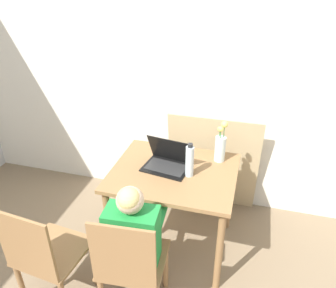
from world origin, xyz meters
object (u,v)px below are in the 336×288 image
(laptop, at_px, (168,160))
(person_seated, at_px, (135,231))
(chair_occupied, at_px, (131,265))
(water_bottle, at_px, (190,161))
(flower_vase, at_px, (220,146))
(chair_spare, at_px, (46,256))

(laptop, bearing_deg, person_seated, -86.02)
(chair_occupied, height_order, water_bottle, water_bottle)
(person_seated, bearing_deg, water_bottle, -118.31)
(laptop, height_order, flower_vase, flower_vase)
(flower_vase, bearing_deg, water_bottle, -124.58)
(flower_vase, bearing_deg, chair_spare, -133.78)
(flower_vase, bearing_deg, person_seated, -117.55)
(chair_occupied, height_order, laptop, laptop)
(chair_occupied, distance_m, person_seated, 0.20)
(chair_spare, distance_m, laptop, 1.04)
(chair_spare, bearing_deg, water_bottle, -130.93)
(chair_spare, bearing_deg, person_seated, -153.83)
(chair_spare, xyz_separation_m, person_seated, (0.53, 0.20, 0.16))
(flower_vase, relative_size, water_bottle, 1.29)
(chair_occupied, relative_size, chair_spare, 1.00)
(water_bottle, bearing_deg, chair_occupied, -108.68)
(flower_vase, distance_m, water_bottle, 0.32)
(laptop, relative_size, flower_vase, 1.10)
(chair_occupied, distance_m, flower_vase, 1.07)
(chair_occupied, relative_size, water_bottle, 3.39)
(water_bottle, bearing_deg, laptop, 157.94)
(chair_spare, distance_m, flower_vase, 1.42)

